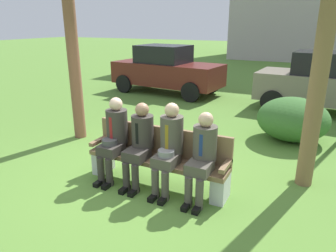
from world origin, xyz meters
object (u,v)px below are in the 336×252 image
(parked_car_near, at_px, (166,70))
(shrub_near_bench, at_px, (293,119))
(seated_man_rightmost, at_px, (202,153))
(seated_man_leftmost, at_px, (114,135))
(seated_man_centerleft, at_px, (140,140))
(parked_car_far, at_px, (330,83))
(park_bench, at_px, (158,158))
(seated_man_centerright, at_px, (169,144))

(parked_car_near, bearing_deg, shrub_near_bench, -34.21)
(shrub_near_bench, bearing_deg, seated_man_rightmost, -106.41)
(shrub_near_bench, bearing_deg, seated_man_leftmost, -127.70)
(seated_man_centerleft, bearing_deg, parked_car_far, 66.05)
(seated_man_leftmost, relative_size, seated_man_centerleft, 1.02)
(seated_man_rightmost, bearing_deg, park_bench, 170.23)
(park_bench, distance_m, shrub_near_bench, 3.42)
(shrub_near_bench, bearing_deg, seated_man_centerright, -114.74)
(seated_man_centerleft, distance_m, parked_car_near, 6.75)
(park_bench, height_order, shrub_near_bench, shrub_near_bench)
(parked_car_near, bearing_deg, seated_man_leftmost, -70.77)
(seated_man_centerleft, bearing_deg, parked_car_near, 113.04)
(park_bench, xyz_separation_m, seated_man_rightmost, (0.77, -0.13, 0.28))
(park_bench, distance_m, seated_man_centerleft, 0.40)
(seated_man_centerright, xyz_separation_m, seated_man_rightmost, (0.52, -0.00, -0.03))
(seated_man_centerleft, height_order, shrub_near_bench, seated_man_centerleft)
(seated_man_leftmost, distance_m, parked_car_far, 6.58)
(seated_man_rightmost, xyz_separation_m, parked_car_far, (1.57, 5.83, 0.13))
(shrub_near_bench, bearing_deg, park_bench, -119.45)
(park_bench, height_order, parked_car_far, parked_car_far)
(seated_man_centerright, relative_size, parked_car_far, 0.34)
(seated_man_centerleft, distance_m, shrub_near_bench, 3.66)
(parked_car_far, bearing_deg, seated_man_rightmost, -105.12)
(seated_man_leftmost, distance_m, seated_man_centerright, 0.97)
(parked_car_far, bearing_deg, parked_car_near, 175.75)
(seated_man_rightmost, bearing_deg, shrub_near_bench, 73.59)
(seated_man_centerright, height_order, parked_car_near, parked_car_near)
(seated_man_centerleft, xyz_separation_m, parked_car_far, (2.59, 5.82, 0.12))
(seated_man_leftmost, bearing_deg, shrub_near_bench, 52.30)
(seated_man_centerleft, bearing_deg, park_bench, 27.67)
(seated_man_leftmost, distance_m, shrub_near_bench, 3.94)
(shrub_near_bench, distance_m, parked_car_near, 5.54)
(seated_man_leftmost, height_order, parked_car_far, parked_car_far)
(park_bench, distance_m, seated_man_centerright, 0.42)
(park_bench, bearing_deg, parked_car_far, 67.67)
(park_bench, height_order, seated_man_leftmost, seated_man_leftmost)
(seated_man_leftmost, relative_size, seated_man_centerright, 0.98)
(seated_man_leftmost, distance_m, seated_man_rightmost, 1.49)
(seated_man_leftmost, height_order, shrub_near_bench, seated_man_leftmost)
(park_bench, xyz_separation_m, seated_man_leftmost, (-0.72, -0.13, 0.30))
(parked_car_far, bearing_deg, seated_man_centerright, -109.74)
(seated_man_centerright, height_order, seated_man_rightmost, seated_man_centerright)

